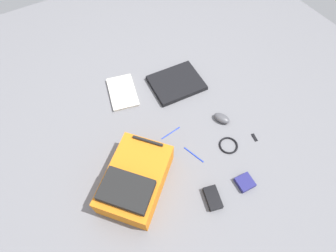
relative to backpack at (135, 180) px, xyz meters
name	(u,v)px	position (x,y,z in m)	size (l,w,h in m)	color
ground_plane	(165,136)	(0.29, 0.19, -0.08)	(3.49, 3.49, 0.00)	slate
backpack	(135,180)	(0.00, 0.00, 0.00)	(0.51, 0.50, 0.19)	orange
laptop	(176,83)	(0.57, 0.50, -0.06)	(0.36, 0.30, 0.03)	black
book_manual	(123,92)	(0.22, 0.62, -0.07)	(0.24, 0.31, 0.02)	silver
computer_mouse	(222,118)	(0.66, 0.10, -0.06)	(0.06, 0.11, 0.04)	#4C4C51
cable_coil	(228,145)	(0.58, -0.06, -0.07)	(0.11, 0.11, 0.01)	black
power_brick	(213,198)	(0.31, -0.28, -0.06)	(0.07, 0.12, 0.03)	black
pen_black	(194,154)	(0.37, -0.01, -0.08)	(0.01, 0.01, 0.14)	#1933B2
pen_blue	(171,133)	(0.33, 0.19, -0.08)	(0.01, 0.01, 0.14)	#1933B2
earbud_pouch	(245,182)	(0.52, -0.30, -0.07)	(0.09, 0.09, 0.03)	navy
usb_stick	(255,137)	(0.76, -0.10, -0.08)	(0.02, 0.05, 0.01)	black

